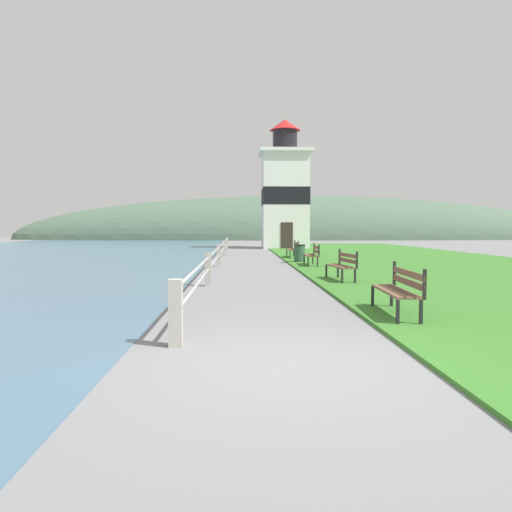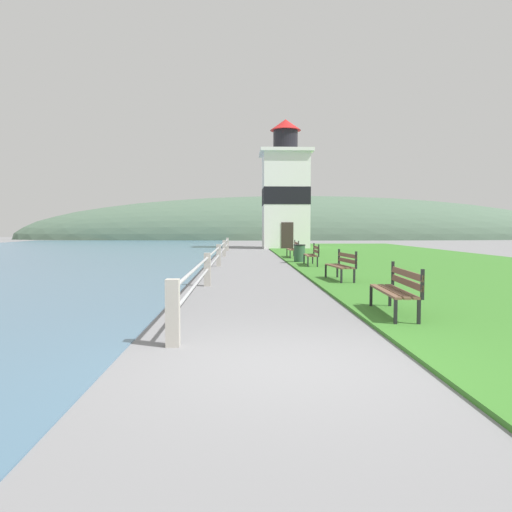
% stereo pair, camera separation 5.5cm
% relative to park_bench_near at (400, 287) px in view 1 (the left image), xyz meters
% --- Properties ---
extents(ground_plane, '(160.00, 160.00, 0.00)m').
position_rel_park_bench_near_xyz_m(ground_plane, '(-2.24, -3.06, -0.54)').
color(ground_plane, slate).
extents(grass_verge, '(12.00, 50.87, 0.06)m').
position_rel_park_bench_near_xyz_m(grass_verge, '(5.32, 13.90, -0.51)').
color(grass_verge, '#387528').
rests_on(grass_verge, ground_plane).
extents(seawall_railing, '(0.18, 28.00, 0.91)m').
position_rel_park_bench_near_xyz_m(seawall_railing, '(-3.70, 11.86, 0.01)').
color(seawall_railing, '#A8A399').
rests_on(seawall_railing, ground_plane).
extents(park_bench_near, '(0.56, 1.91, 0.94)m').
position_rel_park_bench_near_xyz_m(park_bench_near, '(0.00, 0.00, 0.00)').
color(park_bench_near, brown).
rests_on(park_bench_near, ground_plane).
extents(park_bench_midway, '(0.64, 1.67, 0.94)m').
position_rel_park_bench_near_xyz_m(park_bench_midway, '(0.19, 5.77, -0.00)').
color(park_bench_midway, brown).
rests_on(park_bench_midway, ground_plane).
extents(park_bench_far, '(0.54, 1.81, 0.94)m').
position_rel_park_bench_near_xyz_m(park_bench_far, '(0.16, 11.59, -0.00)').
color(park_bench_far, brown).
rests_on(park_bench_far, ground_plane).
extents(park_bench_by_lighthouse, '(0.49, 1.93, 0.94)m').
position_rel_park_bench_near_xyz_m(park_bench_by_lighthouse, '(-0.03, 17.07, 0.00)').
color(park_bench_by_lighthouse, brown).
rests_on(park_bench_by_lighthouse, ground_plane).
extents(lighthouse, '(3.97, 3.97, 9.91)m').
position_rel_park_bench_near_xyz_m(lighthouse, '(0.67, 29.95, 3.73)').
color(lighthouse, white).
rests_on(lighthouse, ground_plane).
extents(trash_bin, '(0.54, 0.54, 0.84)m').
position_rel_park_bench_near_xyz_m(trash_bin, '(-0.14, 13.67, -0.12)').
color(trash_bin, '#2D5138').
rests_on(trash_bin, ground_plane).
extents(distant_hillside, '(80.00, 16.00, 12.00)m').
position_rel_park_bench_near_xyz_m(distant_hillside, '(5.76, 60.85, -0.54)').
color(distant_hillside, '#4C6651').
rests_on(distant_hillside, ground_plane).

